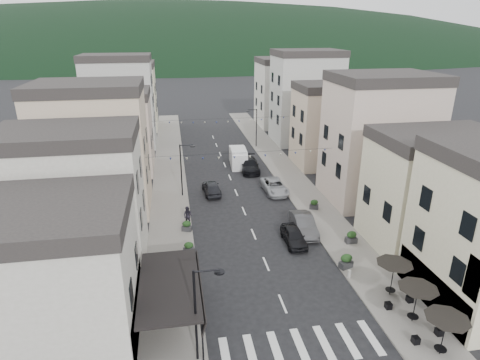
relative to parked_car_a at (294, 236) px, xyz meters
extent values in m
cube|color=slate|center=(-10.62, 18.18, -0.65)|extent=(4.00, 76.00, 0.12)
cube|color=slate|center=(4.38, 18.18, -0.65)|extent=(4.00, 76.00, 0.12)
ellipsoid|color=black|center=(-3.12, 286.18, -0.71)|extent=(640.00, 360.00, 70.00)
cube|color=#BAB5AA|center=(-18.62, -8.82, 3.29)|extent=(12.00, 8.00, 8.00)
cube|color=black|center=(-10.62, -8.82, 2.49)|extent=(3.60, 7.50, 0.15)
cube|color=black|center=(-8.82, -8.82, 1.99)|extent=(0.34, 7.50, 0.99)
cylinder|color=black|center=(-8.92, -12.32, 0.89)|extent=(0.10, 0.10, 3.20)
cylinder|color=black|center=(-8.92, -5.32, 0.89)|extent=(0.10, 0.10, 3.20)
cube|color=#BAB5AA|center=(-17.62, 0.18, 4.29)|extent=(10.00, 7.00, 10.00)
cube|color=#262323|center=(-17.62, 0.18, 9.79)|extent=(10.20, 7.14, 1.00)
cube|color=#C5AF94|center=(-17.62, 10.18, 5.29)|extent=(10.00, 8.00, 12.00)
cube|color=#262323|center=(-17.62, 10.18, 11.79)|extent=(10.20, 8.16, 1.00)
cube|color=#C4AF9F|center=(-17.62, 22.18, 4.04)|extent=(10.00, 8.00, 9.50)
cube|color=#262323|center=(-17.62, 22.18, 9.29)|extent=(10.20, 8.16, 1.00)
cube|color=#AEAEA9|center=(-17.62, 34.18, 5.79)|extent=(10.00, 7.00, 13.00)
cube|color=#262323|center=(-17.62, 34.18, 12.79)|extent=(10.20, 7.14, 1.00)
cube|color=beige|center=(-17.62, 46.18, 4.79)|extent=(10.00, 9.00, 11.00)
cube|color=#262323|center=(-17.62, 46.18, 10.79)|extent=(10.20, 9.18, 1.00)
cube|color=beige|center=(11.38, -1.82, 3.79)|extent=(10.00, 7.00, 9.00)
cube|color=#262323|center=(11.38, -1.82, 8.79)|extent=(10.20, 7.14, 1.00)
cube|color=#C4AF9F|center=(11.38, 8.18, 5.54)|extent=(10.00, 8.00, 12.50)
cube|color=#262323|center=(11.38, 8.18, 12.29)|extent=(10.20, 8.16, 1.00)
cube|color=#C5AF94|center=(11.38, 20.18, 4.29)|extent=(10.00, 7.00, 10.00)
cube|color=#262323|center=(11.38, 20.18, 9.79)|extent=(10.20, 7.14, 1.00)
cube|color=#AEAEA9|center=(11.38, 32.18, 6.04)|extent=(10.00, 8.00, 13.50)
cube|color=#262323|center=(11.38, 32.18, 13.29)|extent=(10.20, 8.16, 1.00)
cube|color=#BAB5AA|center=(11.38, 44.18, 5.04)|extent=(10.00, 9.00, 11.50)
cube|color=#262323|center=(11.38, 44.18, 11.29)|extent=(10.20, 9.18, 1.00)
cylinder|color=black|center=(4.58, -13.82, 0.56)|extent=(0.06, 0.06, 2.30)
cone|color=black|center=(4.58, -13.82, 1.66)|extent=(2.50, 2.50, 0.55)
cylinder|color=black|center=(4.58, -13.82, -0.22)|extent=(0.70, 0.70, 0.04)
cylinder|color=black|center=(4.58, -11.02, 0.56)|extent=(0.06, 0.06, 2.30)
cone|color=black|center=(4.58, -11.02, 1.66)|extent=(2.50, 2.50, 0.55)
cylinder|color=black|center=(4.58, -11.02, -0.22)|extent=(0.70, 0.70, 0.04)
cylinder|color=black|center=(4.58, -8.22, 0.56)|extent=(0.06, 0.06, 2.30)
cone|color=black|center=(4.58, -8.22, 1.66)|extent=(2.50, 2.50, 0.55)
cylinder|color=black|center=(4.58, -8.22, -0.22)|extent=(0.70, 0.70, 0.04)
cylinder|color=black|center=(-9.22, -11.82, 2.29)|extent=(0.14, 0.14, 6.00)
cylinder|color=black|center=(-8.52, -11.82, 5.19)|extent=(1.40, 0.10, 0.10)
cylinder|color=black|center=(-7.87, -11.82, 5.04)|extent=(0.56, 0.56, 0.08)
cylinder|color=black|center=(-9.22, 12.18, 2.29)|extent=(0.14, 0.14, 6.00)
cylinder|color=black|center=(-8.52, 12.18, 5.19)|extent=(1.40, 0.10, 0.10)
cylinder|color=black|center=(-7.87, 12.18, 5.04)|extent=(0.56, 0.56, 0.08)
cylinder|color=black|center=(2.98, 30.18, 2.29)|extent=(0.14, 0.14, 6.00)
cylinder|color=black|center=(2.28, 30.18, 5.19)|extent=(1.40, 0.10, 0.10)
cylinder|color=black|center=(1.63, 30.18, 5.04)|extent=(0.56, 0.56, 0.08)
cylinder|color=gray|center=(-8.82, -7.82, -0.29)|extent=(0.26, 0.26, 0.60)
cylinder|color=gray|center=(-8.82, -4.82, -0.29)|extent=(0.26, 0.26, 0.60)
cylinder|color=gray|center=(2.58, -5.82, -0.29)|extent=(0.26, 0.26, 0.60)
cylinder|color=black|center=(-3.12, 8.18, 5.29)|extent=(19.00, 0.02, 0.02)
cone|color=beige|center=(-11.83, 8.18, 5.11)|extent=(0.28, 0.28, 0.24)
cone|color=navy|center=(-10.25, 8.18, 5.02)|extent=(0.28, 0.28, 0.24)
cone|color=beige|center=(-8.67, 8.18, 4.94)|extent=(0.28, 0.28, 0.24)
cone|color=navy|center=(-7.08, 8.18, 4.88)|extent=(0.28, 0.28, 0.24)
cone|color=beige|center=(-5.50, 8.18, 4.83)|extent=(0.28, 0.28, 0.24)
cone|color=navy|center=(-3.92, 8.18, 4.81)|extent=(0.28, 0.28, 0.24)
cone|color=beige|center=(-2.33, 8.18, 4.81)|extent=(0.28, 0.28, 0.24)
cone|color=navy|center=(-0.75, 8.18, 4.83)|extent=(0.28, 0.28, 0.24)
cone|color=beige|center=(0.83, 8.18, 4.88)|extent=(0.28, 0.28, 0.24)
cone|color=navy|center=(2.42, 8.18, 4.94)|extent=(0.28, 0.28, 0.24)
cone|color=beige|center=(4.00, 8.18, 5.02)|extent=(0.28, 0.28, 0.24)
cone|color=navy|center=(5.58, 8.18, 5.11)|extent=(0.28, 0.28, 0.24)
cylinder|color=black|center=(-3.12, 24.18, 5.29)|extent=(19.00, 0.02, 0.02)
cone|color=beige|center=(-11.83, 24.18, 5.11)|extent=(0.28, 0.28, 0.24)
cone|color=navy|center=(-10.25, 24.18, 5.02)|extent=(0.28, 0.28, 0.24)
cone|color=beige|center=(-8.67, 24.18, 4.94)|extent=(0.28, 0.28, 0.24)
cone|color=navy|center=(-7.08, 24.18, 4.88)|extent=(0.28, 0.28, 0.24)
cone|color=beige|center=(-5.50, 24.18, 4.83)|extent=(0.28, 0.28, 0.24)
cone|color=navy|center=(-3.92, 24.18, 4.81)|extent=(0.28, 0.28, 0.24)
cone|color=beige|center=(-2.33, 24.18, 4.81)|extent=(0.28, 0.28, 0.24)
cone|color=navy|center=(-0.75, 24.18, 4.83)|extent=(0.28, 0.28, 0.24)
cone|color=beige|center=(0.83, 24.18, 4.88)|extent=(0.28, 0.28, 0.24)
cone|color=navy|center=(2.42, 24.18, 4.94)|extent=(0.28, 0.28, 0.24)
cone|color=beige|center=(4.00, 24.18, 5.02)|extent=(0.28, 0.28, 0.24)
cone|color=navy|center=(5.58, 24.18, 5.11)|extent=(0.28, 0.28, 0.24)
imported|color=black|center=(0.00, 0.00, 0.00)|extent=(1.70, 4.16, 1.41)
imported|color=#38383A|center=(1.48, 1.77, 0.11)|extent=(1.99, 5.03, 1.63)
imported|color=#9A9CA2|center=(1.20, 11.57, 0.01)|extent=(2.56, 5.26, 1.44)
imported|color=black|center=(-0.18, 19.17, 0.10)|extent=(2.73, 5.76, 1.62)
imported|color=black|center=(-5.92, 12.29, 0.05)|extent=(2.03, 4.53, 1.51)
cube|color=silver|center=(-1.32, 21.64, 0.38)|extent=(2.40, 5.34, 2.17)
cube|color=silver|center=(-1.37, 20.99, 1.52)|extent=(2.23, 3.60, 0.54)
cylinder|color=black|center=(-2.32, 19.75, -0.33)|extent=(0.32, 0.78, 0.76)
cylinder|color=black|center=(-0.59, 19.63, -0.33)|extent=(0.32, 0.78, 0.76)
cylinder|color=black|center=(-2.06, 23.65, -0.33)|extent=(0.32, 0.78, 0.76)
cylinder|color=black|center=(-0.33, 23.53, -0.33)|extent=(0.32, 0.78, 0.76)
imported|color=black|center=(-10.39, -4.85, 0.36)|extent=(0.72, 0.51, 1.88)
imported|color=black|center=(-8.95, 4.82, 0.35)|extent=(1.15, 1.07, 1.88)
cube|color=#2F2F31|center=(-9.12, -0.25, -0.36)|extent=(0.96, 0.64, 0.44)
ellipsoid|color=black|center=(-9.12, -0.25, 0.13)|extent=(0.78, 0.50, 0.57)
cube|color=#2B2B2D|center=(-9.12, 3.67, -0.36)|extent=(1.01, 0.77, 0.45)
ellipsoid|color=black|center=(-9.12, 3.67, 0.13)|extent=(0.79, 0.50, 0.57)
cube|color=#29292B|center=(2.88, -4.52, -0.32)|extent=(1.19, 0.91, 0.53)
ellipsoid|color=black|center=(2.88, -4.52, 0.26)|extent=(0.93, 0.59, 0.68)
cube|color=#2B2A2D|center=(4.92, -0.94, -0.34)|extent=(1.00, 0.55, 0.50)
ellipsoid|color=black|center=(4.92, -0.94, 0.21)|extent=(0.87, 0.56, 0.64)
cube|color=#2C2C2F|center=(4.08, 6.26, -0.36)|extent=(1.04, 0.82, 0.46)
ellipsoid|color=black|center=(4.08, 6.26, 0.15)|extent=(0.81, 0.51, 0.59)
camera|label=1|loc=(-9.81, -29.63, 17.08)|focal=30.00mm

